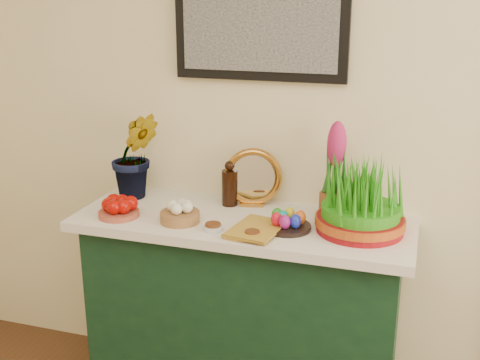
# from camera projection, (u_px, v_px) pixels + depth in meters

# --- Properties ---
(sideboard) EXTENTS (1.30, 0.45, 0.85)m
(sideboard) POSITION_uv_depth(u_px,v_px,m) (243.00, 317.00, 2.64)
(sideboard) COLOR #14371D
(sideboard) RESTS_ON ground
(tablecloth) EXTENTS (1.40, 0.55, 0.04)m
(tablecloth) POSITION_uv_depth(u_px,v_px,m) (244.00, 222.00, 2.51)
(tablecloth) COLOR white
(tablecloth) RESTS_ON sideboard
(hyacinth_green) EXTENTS (0.34, 0.33, 0.52)m
(hyacinth_green) POSITION_uv_depth(u_px,v_px,m) (135.00, 141.00, 2.68)
(hyacinth_green) COLOR #20661B
(hyacinth_green) RESTS_ON tablecloth
(apple_bowl) EXTENTS (0.18, 0.18, 0.09)m
(apple_bowl) POSITION_uv_depth(u_px,v_px,m) (119.00, 208.00, 2.50)
(apple_bowl) COLOR #A64E38
(apple_bowl) RESTS_ON tablecloth
(garlic_basket) EXTENTS (0.21, 0.21, 0.09)m
(garlic_basket) POSITION_uv_depth(u_px,v_px,m) (180.00, 213.00, 2.44)
(garlic_basket) COLOR #A26C41
(garlic_basket) RESTS_ON tablecloth
(vinegar_cruet) EXTENTS (0.07, 0.07, 0.20)m
(vinegar_cruet) POSITION_uv_depth(u_px,v_px,m) (230.00, 186.00, 2.62)
(vinegar_cruet) COLOR black
(vinegar_cruet) RESTS_ON tablecloth
(mirror) EXTENTS (0.26, 0.11, 0.26)m
(mirror) POSITION_uv_depth(u_px,v_px,m) (253.00, 178.00, 2.62)
(mirror) COLOR #C18435
(mirror) RESTS_ON tablecloth
(book) EXTENTS (0.20, 0.27, 0.03)m
(book) POSITION_uv_depth(u_px,v_px,m) (236.00, 225.00, 2.38)
(book) COLOR #B28629
(book) RESTS_ON tablecloth
(spice_dish_left) EXTENTS (0.08, 0.08, 0.03)m
(spice_dish_left) POSITION_uv_depth(u_px,v_px,m) (213.00, 227.00, 2.36)
(spice_dish_left) COLOR silver
(spice_dish_left) RESTS_ON tablecloth
(spice_dish_right) EXTENTS (0.07, 0.07, 0.03)m
(spice_dish_right) POSITION_uv_depth(u_px,v_px,m) (252.00, 235.00, 2.29)
(spice_dish_right) COLOR silver
(spice_dish_right) RESTS_ON tablecloth
(egg_plate) EXTENTS (0.22, 0.22, 0.08)m
(egg_plate) POSITION_uv_depth(u_px,v_px,m) (287.00, 222.00, 2.37)
(egg_plate) COLOR black
(egg_plate) RESTS_ON tablecloth
(hyacinth_pink) EXTENTS (0.12, 0.12, 0.41)m
(hyacinth_pink) POSITION_uv_depth(u_px,v_px,m) (335.00, 175.00, 2.46)
(hyacinth_pink) COLOR brown
(hyacinth_pink) RESTS_ON tablecloth
(wheatgrass_sabzeh) EXTENTS (0.35, 0.35, 0.29)m
(wheatgrass_sabzeh) POSITION_uv_depth(u_px,v_px,m) (361.00, 201.00, 2.32)
(wheatgrass_sabzeh) COLOR maroon
(wheatgrass_sabzeh) RESTS_ON tablecloth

